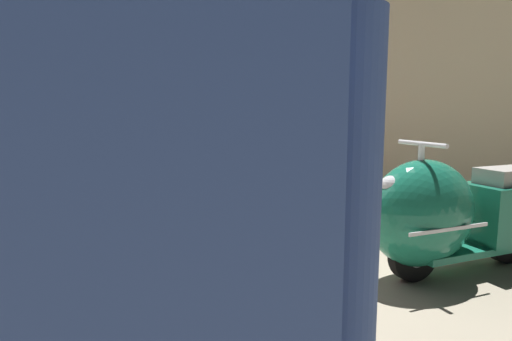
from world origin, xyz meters
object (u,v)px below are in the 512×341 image
scooter_1 (195,184)px  info_stanchion (76,188)px  scooter_0 (136,174)px  scooter_2 (449,214)px  visitor_0 (283,197)px

scooter_1 → info_stanchion: size_ratio=1.99×
scooter_0 → info_stanchion: info_stanchion is taller
scooter_1 → scooter_2: 2.28m
scooter_2 → visitor_0: visitor_0 is taller
scooter_2 → visitor_0: 1.99m
scooter_0 → info_stanchion: (0.04, -0.90, -0.03)m
scooter_0 → visitor_0: size_ratio=1.04×
scooter_0 → scooter_2: (3.66, -0.42, 0.03)m
scooter_1 → scooter_2: bearing=162.7°
scooter_0 → scooter_1: (1.38, -0.57, 0.08)m
info_stanchion → scooter_1: bearing=14.1°
visitor_0 → info_stanchion: (-3.19, 1.41, -0.49)m
visitor_0 → info_stanchion: bearing=-8.1°
scooter_2 → visitor_0: (-0.43, -1.89, 0.42)m
info_stanchion → scooter_0: bearing=92.6°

